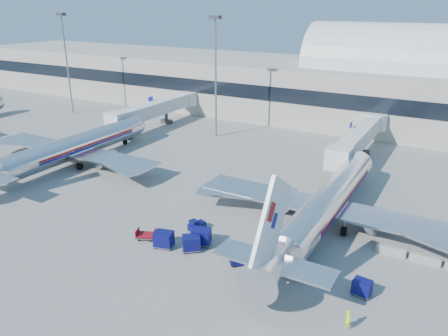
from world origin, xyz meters
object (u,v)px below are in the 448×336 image
Objects in this scene: airliner_mid at (71,148)px; jetbridge_mid at (159,108)px; jetbridge_near at (361,136)px; cart_solo_far at (362,287)px; mast_far_west at (65,49)px; cart_solo_near at (259,280)px; airliner_main at (326,204)px; cart_train_c at (164,239)px; cart_train_b at (191,243)px; tug_right at (294,250)px; mast_west at (216,60)px; tug_lead at (240,258)px; cart_train_a at (201,237)px; ramp_worker at (348,319)px; tug_left at (196,225)px; barrier_near at (391,250)px; cart_open_red at (146,236)px; barrier_mid at (425,259)px.

jetbridge_mid is (-2.40, 26.30, 1.00)m from airliner_mid.
jetbridge_near is 15.13× the size of cart_solo_far.
cart_solo_near is at bearing -30.43° from mast_far_west.
airliner_main is 15.76× the size of cart_train_c.
jetbridge_mid is at bearing 92.47° from cart_train_b.
cart_train_b is (31.39, -12.29, -2.02)m from airliner_mid.
tug_right is at bearing 164.69° from cart_solo_far.
tug_lead is at bearing -56.20° from mast_west.
airliner_main is 15.08× the size of cart_train_a.
airliner_main is 14.93m from cart_solo_near.
airliner_main is 20.82× the size of ramp_worker.
cart_solo_far is at bearing 12.24° from tug_right.
cart_train_a is at bearing -120.56° from tug_left.
barrier_near is 1.23× the size of cart_train_b.
cart_solo_near is 14.98m from cart_open_red.
ramp_worker is at bearing -48.23° from mast_west.
cart_train_c is at bearing 148.75° from tug_lead.
tug_lead is at bearing -149.71° from barrier_mid.
jetbridge_mid is 11.87× the size of tug_left.
cart_solo_far is at bearing -34.02° from tug_lead.
jetbridge_mid is at bearing 180.00° from jetbridge_near.
barrier_mid is 18.78m from tug_lead.
mast_west is 43.44m from cart_train_a.
ramp_worker reaches higher than cart_train_b.
cart_open_red is at bearing 157.08° from cart_train_c.
jetbridge_mid is 9.17× the size of barrier_mid.
cart_solo_far is (11.85, 1.05, 0.11)m from tug_lead.
tug_left is at bearing -106.48° from jetbridge_near.
jetbridge_mid is 11.95× the size of cart_solo_near.
mast_far_west reaches higher than cart_train_a.
barrier_near is at bearing 5.78° from cart_train_a.
barrier_mid is at bearing -1.73° from cart_open_red.
cart_open_red is 1.38× the size of ramp_worker.
tug_left is 0.94× the size of cart_open_red.
mast_west is at bearing -3.21° from jetbridge_mid.
cart_open_red is (13.62, -38.23, -14.39)m from mast_west.
tug_left reaches higher than barrier_mid.
barrier_near is 1.00× the size of barrier_mid.
airliner_main is 16.36m from cart_train_b.
mast_west reaches higher than airliner_main.
cart_solo_near reaches higher than barrier_mid.
mast_west is 9.01× the size of tug_lead.
jetbridge_mid is at bearing 1.81° from mast_far_west.
airliner_main is at bearing -20.01° from mast_far_west.
cart_train_c is 0.96× the size of cart_open_red.
mast_west is (-30.00, 25.49, 11.87)m from airliner_main.
airliner_mid reaches higher than cart_open_red.
cart_solo_near is (-12.85, -12.21, 0.45)m from barrier_mid.
airliner_mid is at bearing 123.04° from tug_lead.
cart_train_a is at bearing -31.25° from mast_far_west.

